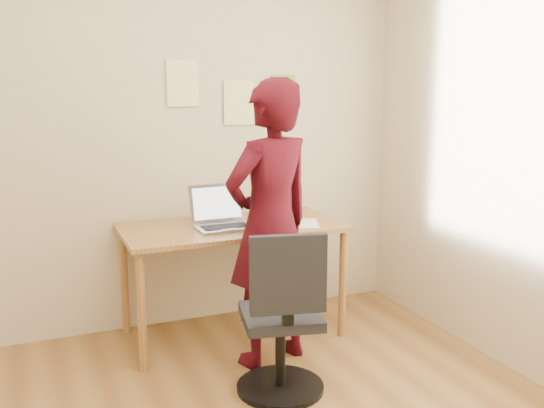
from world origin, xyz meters
name	(u,v)px	position (x,y,z in m)	size (l,w,h in m)	color
room	(243,157)	(0.00, 0.00, 1.35)	(3.58, 3.58, 2.78)	brown
desk	(232,238)	(0.42, 1.38, 0.65)	(1.40, 0.70, 0.74)	#9C6A35
laptop	(222,219)	(0.35, 1.36, 0.79)	(0.36, 0.32, 0.26)	#AFAFB6
paper_sheet	(303,223)	(0.86, 1.25, 0.74)	(0.19, 0.28, 0.00)	white
phone	(286,227)	(0.71, 1.17, 0.75)	(0.12, 0.15, 0.01)	black
wall_note_left	(183,83)	(0.21, 1.74, 1.63)	(0.21, 0.00, 0.30)	#EFE68E
wall_note_mid	(239,103)	(0.60, 1.74, 1.50)	(0.21, 0.00, 0.30)	#EFE68E
wall_note_right	(284,92)	(0.93, 1.74, 1.57)	(0.18, 0.00, 0.24)	#53C52C
office_chair	(283,326)	(0.40, 0.52, 0.39)	(0.48, 0.49, 0.91)	black
person	(270,224)	(0.50, 0.94, 0.83)	(0.61, 0.40, 1.67)	#3A070F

